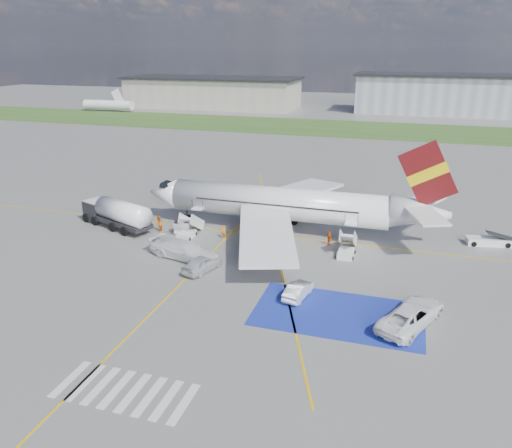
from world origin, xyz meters
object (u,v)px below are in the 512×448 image
object	(u,v)px
fuel_tanker	(117,216)
belt_loader	(489,241)
car_silver_b	(298,290)
van_white_a	(412,312)
gpu_cart	(182,228)
airliner	(290,204)
car_silver_a	(202,264)
van_white_b	(185,248)

from	to	relation	value
fuel_tanker	belt_loader	distance (m)	43.71
belt_loader	car_silver_b	xyz separation A→B (m)	(-17.83, -18.49, 0.30)
van_white_a	gpu_cart	bearing A→B (deg)	-2.25
airliner	gpu_cart	world-z (taller)	airliner
car_silver_a	van_white_b	world-z (taller)	van_white_b
car_silver_b	van_white_b	distance (m)	14.11
airliner	van_white_a	bearing A→B (deg)	-51.28
airliner	car_silver_b	bearing A→B (deg)	-73.91
belt_loader	car_silver_b	distance (m)	25.69
car_silver_a	airliner	bearing A→B (deg)	-95.03
airliner	van_white_b	distance (m)	14.34
gpu_cart	van_white_a	size ratio (longest dim) A/B	0.34
airliner	car_silver_a	xyz separation A→B (m)	(-5.67, -13.55, -2.59)
belt_loader	car_silver_a	distance (m)	32.35
van_white_a	car_silver_a	bearing A→B (deg)	12.38
car_silver_b	fuel_tanker	bearing A→B (deg)	-13.74
car_silver_a	van_white_a	xyz separation A→B (m)	(19.99, -4.32, 0.34)
airliner	van_white_a	xyz separation A→B (m)	(14.32, -17.87, -2.25)
belt_loader	van_white_a	xyz separation A→B (m)	(-8.15, -20.27, 0.75)
gpu_cart	van_white_b	bearing A→B (deg)	-86.14
van_white_b	airliner	bearing A→B (deg)	-23.08
airliner	van_white_a	size ratio (longest dim) A/B	6.05
fuel_tanker	car_silver_b	size ratio (longest dim) A/B	2.57
fuel_tanker	car_silver_b	world-z (taller)	fuel_tanker
car_silver_b	van_white_b	world-z (taller)	van_white_b
van_white_b	gpu_cart	bearing A→B (deg)	42.18
belt_loader	van_white_b	bearing A→B (deg)	-166.92
fuel_tanker	gpu_cart	size ratio (longest dim) A/B	5.19
car_silver_a	van_white_b	bearing A→B (deg)	-20.13
fuel_tanker	car_silver_b	distance (m)	27.58
airliner	fuel_tanker	bearing A→B (deg)	-166.41
gpu_cart	car_silver_b	world-z (taller)	gpu_cart
van_white_a	van_white_b	xyz separation A→B (m)	(-22.93, 6.60, 0.10)
gpu_cart	car_silver_a	xyz separation A→B (m)	(6.55, -9.10, 0.13)
car_silver_a	belt_loader	bearing A→B (deg)	-132.79
car_silver_a	car_silver_b	distance (m)	10.62
fuel_tanker	van_white_a	size ratio (longest dim) A/B	1.77
airliner	belt_loader	distance (m)	22.80
gpu_cart	van_white_b	xyz separation A→B (m)	(3.61, -6.82, 0.57)
belt_loader	van_white_a	bearing A→B (deg)	-122.57
belt_loader	car_silver_a	bearing A→B (deg)	-161.11
fuel_tanker	van_white_b	distance (m)	13.54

